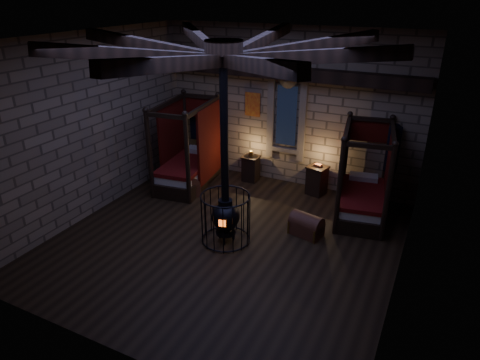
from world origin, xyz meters
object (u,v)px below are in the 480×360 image
at_px(bed_left, 189,164).
at_px(trunk_right, 306,225).
at_px(trunk_left, 185,185).
at_px(bed_right, 362,194).
at_px(stove, 226,214).

distance_m(bed_left, trunk_right, 3.99).
bearing_deg(trunk_left, bed_right, 36.37).
relative_size(bed_left, bed_right, 1.04).
distance_m(trunk_left, trunk_right, 3.57).
bearing_deg(trunk_left, trunk_right, 15.77).
bearing_deg(bed_right, trunk_left, -177.72).
relative_size(bed_left, trunk_left, 2.55).
height_order(bed_right, trunk_right, bed_right).
height_order(bed_left, trunk_left, bed_left).
distance_m(bed_right, trunk_left, 4.51).
bearing_deg(stove, trunk_left, 128.84).
xyz_separation_m(bed_right, trunk_left, (-4.40, -0.94, -0.28)).
xyz_separation_m(bed_left, trunk_left, (0.27, -0.65, -0.31)).
height_order(bed_left, trunk_right, bed_left).
height_order(trunk_left, stove, stove).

